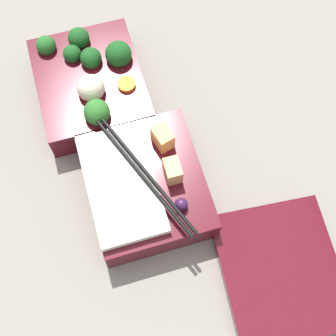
# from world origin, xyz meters

# --- Properties ---
(ground_plane) EXTENTS (3.00, 3.00, 0.00)m
(ground_plane) POSITION_xyz_m (0.00, 0.00, 0.00)
(ground_plane) COLOR gray
(bento_tray_vegetable) EXTENTS (0.18, 0.15, 0.08)m
(bento_tray_vegetable) POSITION_xyz_m (-0.10, -0.02, 0.03)
(bento_tray_vegetable) COLOR #510F19
(bento_tray_vegetable) RESTS_ON ground_plane
(bento_tray_rice) EXTENTS (0.20, 0.15, 0.08)m
(bento_tray_rice) POSITION_xyz_m (0.09, 0.01, 0.03)
(bento_tray_rice) COLOR #510F19
(bento_tray_rice) RESTS_ON ground_plane
(bento_lid) EXTENTS (0.19, 0.17, 0.02)m
(bento_lid) POSITION_xyz_m (0.24, 0.15, 0.01)
(bento_lid) COLOR #510F19
(bento_lid) RESTS_ON ground_plane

